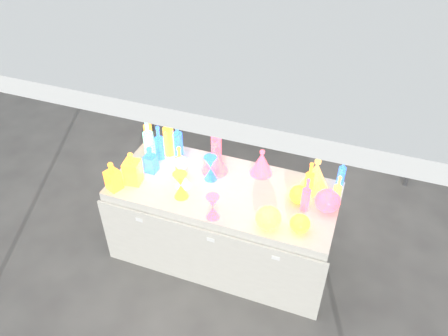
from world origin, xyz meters
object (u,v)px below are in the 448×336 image
(cardboard_box_closed, at_px, (278,88))
(bottle_0, at_px, (148,129))
(display_table, at_px, (224,221))
(decanter_0, at_px, (132,168))
(hourglass_0, at_px, (181,185))
(globe_0, at_px, (300,224))

(cardboard_box_closed, bearing_deg, bottle_0, -81.63)
(display_table, bearing_deg, decanter_0, -166.19)
(hourglass_0, bearing_deg, decanter_0, 176.31)
(cardboard_box_closed, relative_size, bottle_0, 1.83)
(decanter_0, relative_size, globe_0, 1.96)
(globe_0, bearing_deg, display_table, 160.23)
(bottle_0, height_order, globe_0, bottle_0)
(cardboard_box_closed, distance_m, hourglass_0, 3.03)
(globe_0, bearing_deg, hourglass_0, 177.74)
(display_table, relative_size, globe_0, 12.35)
(cardboard_box_closed, relative_size, globe_0, 3.54)
(cardboard_box_closed, height_order, hourglass_0, hourglass_0)
(display_table, xyz_separation_m, bottle_0, (-0.85, 0.36, 0.52))
(cardboard_box_closed, bearing_deg, hourglass_0, -67.96)
(bottle_0, relative_size, globe_0, 1.93)
(cardboard_box_closed, relative_size, hourglass_0, 2.33)
(bottle_0, xyz_separation_m, hourglass_0, (0.57, -0.56, -0.03))
(bottle_0, bearing_deg, display_table, -22.92)
(display_table, height_order, bottle_0, bottle_0)
(bottle_0, xyz_separation_m, decanter_0, (0.14, -0.53, 0.00))
(display_table, bearing_deg, cardboard_box_closed, 94.71)
(decanter_0, distance_m, globe_0, 1.37)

